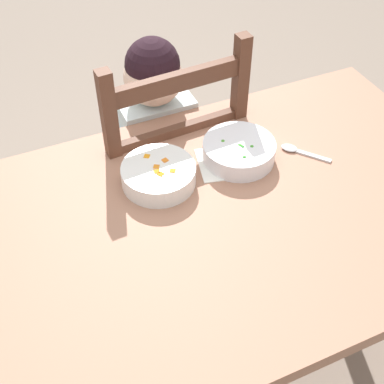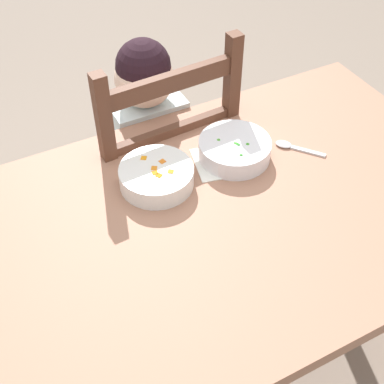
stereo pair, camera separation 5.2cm
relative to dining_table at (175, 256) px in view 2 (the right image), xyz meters
The scene contains 8 objects.
ground_plane 0.64m from the dining_table, ahead, with size 8.00×8.00×0.00m, color gray.
dining_table is the anchor object (origin of this frame).
dining_chair 0.51m from the dining_table, 72.42° to the left, with size 0.44×0.44×0.98m.
child_figure 0.47m from the dining_table, 72.66° to the left, with size 0.32×0.31×0.94m.
bowl_of_peas 0.32m from the dining_table, 32.09° to the left, with size 0.19×0.19×0.05m.
bowl_of_carrots 0.20m from the dining_table, 79.48° to the left, with size 0.19×0.19×0.05m.
spoon 0.44m from the dining_table, 16.45° to the left, with size 0.10×0.12×0.01m.
paper_napkin 0.28m from the dining_table, 35.62° to the left, with size 0.15×0.13×0.00m, color white.
Camera 2 is at (-0.32, -0.71, 1.64)m, focal length 48.87 mm.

